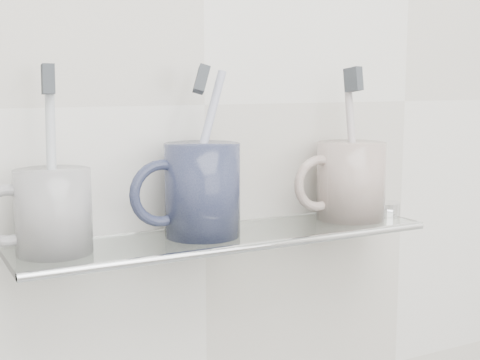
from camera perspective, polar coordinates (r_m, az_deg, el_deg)
wall_back at (r=0.83m, az=-3.04°, el=6.43°), size 2.50×0.00×2.50m
shelf_glass at (r=0.79m, az=-1.08°, el=-4.89°), size 0.50×0.12×0.01m
shelf_rail at (r=0.75m, az=0.85°, el=-5.77°), size 0.50×0.01×0.01m
bracket_left at (r=0.78m, az=-16.81°, el=-6.43°), size 0.02×0.03×0.02m
bracket_right at (r=0.94m, az=9.11°, el=-3.52°), size 0.02×0.03×0.02m
mug_left at (r=0.72m, az=-15.63°, el=-2.61°), size 0.10×0.10×0.09m
mug_left_handle at (r=0.72m, az=-19.20°, el=-2.89°), size 0.07×0.01×0.07m
toothbrush_left at (r=0.72m, az=-15.81°, el=1.85°), size 0.02×0.02×0.19m
bristles_left at (r=0.71m, az=-16.07°, el=8.27°), size 0.02×0.03×0.03m
mug_center at (r=0.77m, az=-3.23°, el=-0.85°), size 0.10×0.10×0.11m
mug_center_handle at (r=0.76m, az=-6.68°, el=-1.13°), size 0.08×0.01×0.08m
toothbrush_center at (r=0.77m, az=-3.26°, el=2.60°), size 0.07×0.03×0.18m
bristles_center at (r=0.76m, az=-3.31°, el=8.58°), size 0.03×0.03×0.04m
mug_right at (r=0.88m, az=9.45°, el=-0.05°), size 0.11×0.11×0.10m
mug_right_handle at (r=0.85m, az=6.74°, el=-0.29°), size 0.07×0.01×0.07m
toothbrush_right at (r=0.88m, az=9.53°, el=3.23°), size 0.01×0.04×0.19m
bristles_right at (r=0.87m, az=9.66°, el=8.46°), size 0.02×0.03×0.03m
chrome_cap at (r=0.93m, az=12.32°, el=-2.36°), size 0.04×0.04×0.02m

